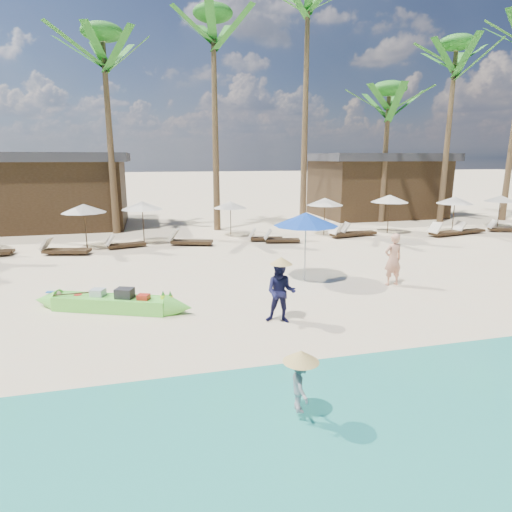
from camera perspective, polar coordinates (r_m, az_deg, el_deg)
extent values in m
plane|color=beige|center=(10.84, -4.67, -8.81)|extent=(240.00, 240.00, 0.00)
cube|color=tan|center=(6.56, 3.36, -24.73)|extent=(240.00, 4.50, 0.01)
cube|color=#67E546|center=(12.18, -18.70, -6.05)|extent=(3.14, 1.80, 0.38)
cube|color=white|center=(12.18, -18.71, -5.96)|extent=(2.67, 1.47, 0.17)
cube|color=#262628|center=(11.93, -17.10, -4.94)|extent=(0.54, 0.49, 0.35)
cube|color=silver|center=(12.33, -20.32, -4.76)|extent=(0.43, 0.41, 0.28)
cube|color=red|center=(11.68, -14.77, -5.49)|extent=(0.37, 0.34, 0.22)
cylinder|color=red|center=(12.65, -22.65, -4.97)|extent=(0.22, 0.22, 0.09)
cylinder|color=#262628|center=(12.70, -23.84, -5.03)|extent=(0.20, 0.20, 0.08)
sphere|color=tan|center=(12.88, -24.86, -4.66)|extent=(0.18, 0.18, 0.18)
cylinder|color=#FCF81F|center=(11.62, -12.26, -5.56)|extent=(0.14, 0.14, 0.18)
cylinder|color=#FCF81F|center=(11.55, -11.34, -5.62)|extent=(0.14, 0.14, 0.18)
imported|color=tan|center=(14.33, 17.80, -0.43)|extent=(0.64, 0.43, 1.69)
imported|color=#15163B|center=(10.59, 3.33, -4.86)|extent=(0.93, 0.85, 1.55)
imported|color=gray|center=(6.86, 5.93, -16.70)|extent=(0.37, 0.59, 0.89)
cylinder|color=#99999E|center=(14.20, 6.58, 1.09)|extent=(0.05, 0.05, 2.22)
cone|color=#123EAC|center=(14.04, 6.68, 4.92)|extent=(2.12, 2.12, 0.43)
cylinder|color=#352515|center=(20.69, -21.80, 3.60)|extent=(0.05, 0.05, 1.96)
cone|color=beige|center=(20.58, -21.99, 5.91)|extent=(1.96, 1.96, 0.39)
cube|color=#352515|center=(19.79, -23.91, 0.64)|extent=(1.99, 1.06, 0.13)
cube|color=beige|center=(20.09, -26.18, 1.56)|extent=(0.56, 0.70, 0.55)
cylinder|color=#352515|center=(21.10, -14.81, 4.27)|extent=(0.05, 0.05, 1.96)
cone|color=beige|center=(21.00, -14.94, 6.55)|extent=(1.96, 1.96, 0.39)
cube|color=#352515|center=(20.35, -16.85, 1.45)|extent=(1.74, 0.95, 0.12)
cube|color=beige|center=(20.16, -18.92, 2.04)|extent=(0.50, 0.61, 0.48)
cylinder|color=#352515|center=(22.39, -3.40, 4.91)|extent=(0.04, 0.04, 1.77)
cone|color=beige|center=(22.30, -3.43, 6.84)|extent=(1.77, 1.77, 0.35)
cube|color=#352515|center=(20.26, -8.54, 1.88)|extent=(2.00, 1.17, 0.13)
cube|color=beige|center=(20.39, -10.87, 2.82)|extent=(0.60, 0.72, 0.55)
cube|color=#352515|center=(21.05, 1.41, 2.36)|extent=(1.65, 0.84, 0.11)
cube|color=beige|center=(20.97, -0.48, 3.09)|extent=(0.46, 0.57, 0.46)
cylinder|color=#352515|center=(22.90, 9.11, 5.13)|extent=(0.05, 0.05, 1.91)
cone|color=beige|center=(22.80, 9.18, 7.18)|extent=(1.91, 1.91, 0.38)
cube|color=#352515|center=(20.65, 3.57, 2.14)|extent=(1.70, 0.84, 0.11)
cube|color=beige|center=(20.54, 1.59, 2.91)|extent=(0.46, 0.59, 0.47)
cube|color=#352515|center=(22.63, 12.12, 2.88)|extent=(1.94, 0.94, 0.13)
cube|color=beige|center=(22.10, 10.46, 3.58)|extent=(0.52, 0.67, 0.54)
cylinder|color=#352515|center=(24.36, 17.25, 5.30)|extent=(0.05, 0.05, 2.01)
cone|color=beige|center=(24.27, 17.39, 7.32)|extent=(2.01, 2.01, 0.40)
cube|color=#352515|center=(23.15, 13.52, 3.02)|extent=(1.82, 0.60, 0.13)
cube|color=beige|center=(22.74, 11.76, 3.76)|extent=(0.41, 0.59, 0.53)
cylinder|color=#352515|center=(25.71, 24.83, 4.95)|extent=(0.05, 0.05, 1.92)
cone|color=beige|center=(25.62, 25.01, 6.77)|extent=(1.92, 1.92, 0.38)
cube|color=#352515|center=(24.55, 24.02, 2.83)|extent=(1.98, 0.97, 0.13)
cube|color=beige|center=(23.88, 22.77, 3.50)|extent=(0.54, 0.68, 0.55)
cube|color=#352515|center=(25.90, 26.58, 3.02)|extent=(1.83, 0.84, 0.12)
cube|color=beige|center=(25.27, 25.51, 3.63)|extent=(0.48, 0.63, 0.51)
cylinder|color=#352515|center=(29.11, 29.67, 5.15)|extent=(0.05, 0.05, 1.82)
cone|color=beige|center=(29.03, 29.84, 6.67)|extent=(1.82, 1.82, 0.36)
cube|color=#352515|center=(27.45, 30.26, 3.09)|extent=(1.72, 1.05, 0.12)
cube|color=beige|center=(27.12, 28.93, 3.76)|extent=(0.53, 0.62, 0.48)
cone|color=brown|center=(24.30, -18.91, 14.71)|extent=(0.40, 0.40, 10.08)
ellipsoid|color=#1A691A|center=(25.02, -19.85, 26.28)|extent=(2.08, 2.08, 0.88)
cone|color=brown|center=(24.30, -5.46, 16.72)|extent=(0.40, 0.40, 11.26)
ellipsoid|color=#1A691A|center=(25.30, -5.78, 29.54)|extent=(2.08, 2.08, 0.88)
cone|color=brown|center=(26.08, 6.59, 18.53)|extent=(0.40, 0.40, 13.16)
cone|color=brown|center=(28.40, 16.83, 12.48)|extent=(0.40, 0.40, 8.07)
ellipsoid|color=#1A691A|center=(28.69, 17.39, 20.55)|extent=(2.08, 2.08, 0.88)
cone|color=brown|center=(29.83, 24.21, 14.37)|extent=(0.40, 0.40, 10.64)
ellipsoid|color=#1A691A|center=(30.53, 25.22, 24.35)|extent=(2.08, 2.08, 0.88)
cube|color=#352515|center=(28.25, -27.42, 7.24)|extent=(10.00, 6.00, 3.80)
cube|color=#2D2D33|center=(28.17, -27.88, 11.58)|extent=(10.80, 6.60, 0.50)
cube|color=#352515|center=(31.64, 15.63, 8.66)|extent=(8.00, 6.00, 3.80)
cube|color=#2D2D33|center=(31.56, 15.87, 12.55)|extent=(8.80, 6.60, 0.50)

